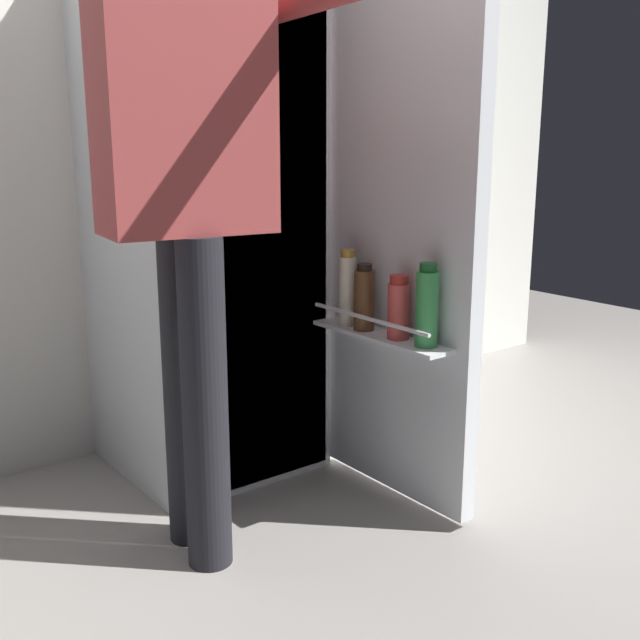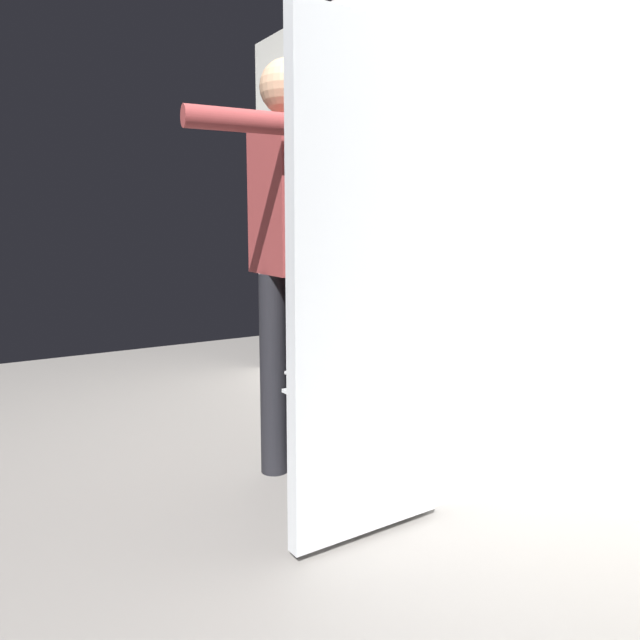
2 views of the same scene
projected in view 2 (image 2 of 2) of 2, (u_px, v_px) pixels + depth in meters
The scene contains 4 objects.
ground_plane at pixel (326, 497), 2.39m from camera, with size 6.98×6.98×0.00m, color gray.
kitchen_wall at pixel (489, 200), 2.71m from camera, with size 4.40×0.10×2.43m, color silver.
refrigerator at pixel (426, 278), 2.51m from camera, with size 0.67×1.22×1.75m.
person at pixel (289, 230), 2.51m from camera, with size 0.57×0.79×1.78m.
Camera 2 is at (1.87, -1.27, 1.07)m, focal length 33.01 mm.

